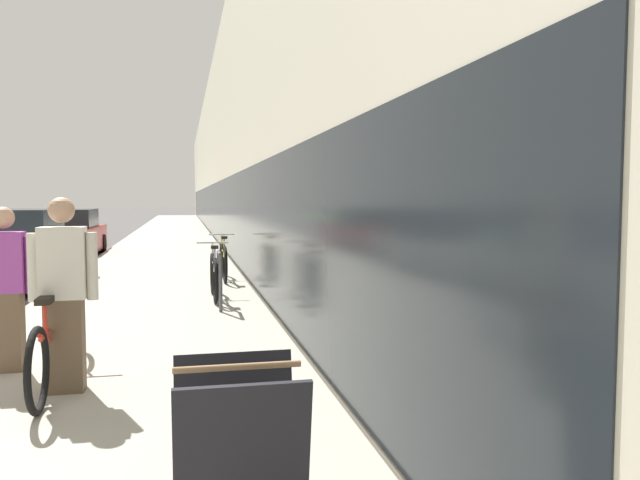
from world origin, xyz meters
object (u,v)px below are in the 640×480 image
object	(u,v)px
parked_sedan_far	(69,235)
tandem_bicycle	(59,341)
bike_rack_hoop	(219,274)
sandwich_board_sign	(239,463)
cruiser_bike_nearest	(214,276)
person_bystander	(5,289)
vintage_roadster_curbside	(15,251)
person_rider	(64,295)
cruiser_bike_middle	(223,261)

from	to	relation	value
parked_sedan_far	tandem_bicycle	bearing A→B (deg)	-80.75
bike_rack_hoop	sandwich_board_sign	world-z (taller)	sandwich_board_sign
cruiser_bike_nearest	sandwich_board_sign	size ratio (longest dim) A/B	1.87
bike_rack_hoop	cruiser_bike_nearest	size ratio (longest dim) A/B	0.50
cruiser_bike_nearest	bike_rack_hoop	bearing A→B (deg)	-87.81
tandem_bicycle	person_bystander	size ratio (longest dim) A/B	1.56
person_bystander	vintage_roadster_curbside	bearing A→B (deg)	103.13
vintage_roadster_curbside	person_bystander	bearing A→B (deg)	-76.87
vintage_roadster_curbside	parked_sedan_far	distance (m)	6.14
cruiser_bike_nearest	parked_sedan_far	distance (m)	10.40
bike_rack_hoop	sandwich_board_sign	bearing A→B (deg)	-92.48
vintage_roadster_curbside	person_rider	bearing A→B (deg)	-73.79
cruiser_bike_nearest	person_bystander	bearing A→B (deg)	-118.71
person_bystander	vintage_roadster_curbside	size ratio (longest dim) A/B	0.36
bike_rack_hoop	vintage_roadster_curbside	distance (m)	5.89
tandem_bicycle	person_rider	size ratio (longest dim) A/B	1.48
person_rider	vintage_roadster_curbside	xyz separation A→B (m)	(-2.36, 8.13, -0.27)
tandem_bicycle	cruiser_bike_nearest	bearing A→B (deg)	70.16
cruiser_bike_nearest	tandem_bicycle	bearing A→B (deg)	-109.84
sandwich_board_sign	parked_sedan_far	size ratio (longest dim) A/B	0.21
sandwich_board_sign	vintage_roadster_curbside	xyz separation A→B (m)	(-3.57, 10.92, 0.10)
cruiser_bike_middle	person_rider	bearing A→B (deg)	-104.16
person_rider	sandwich_board_sign	world-z (taller)	person_rider
sandwich_board_sign	person_bystander	bearing A→B (deg)	117.56
person_rider	parked_sedan_far	distance (m)	14.47
tandem_bicycle	cruiser_bike_middle	size ratio (longest dim) A/B	1.39
cruiser_bike_nearest	vintage_roadster_curbside	world-z (taller)	vintage_roadster_curbside
tandem_bicycle	sandwich_board_sign	world-z (taller)	sandwich_board_sign
tandem_bicycle	bike_rack_hoop	xyz separation A→B (m)	(1.59, 3.37, 0.15)
person_rider	vintage_roadster_curbside	size ratio (longest dim) A/B	0.38
person_rider	vintage_roadster_curbside	bearing A→B (deg)	106.21
tandem_bicycle	parked_sedan_far	size ratio (longest dim) A/B	0.57
person_bystander	tandem_bicycle	bearing A→B (deg)	-40.59
tandem_bicycle	sandwich_board_sign	bearing A→B (deg)	-67.03
cruiser_bike_nearest	cruiser_bike_middle	world-z (taller)	cruiser_bike_middle
cruiser_bike_nearest	cruiser_bike_middle	xyz separation A→B (m)	(0.29, 2.31, 0.00)
vintage_roadster_curbside	parked_sedan_far	bearing A→B (deg)	90.10
cruiser_bike_middle	parked_sedan_far	world-z (taller)	parked_sedan_far
cruiser_bike_nearest	parked_sedan_far	world-z (taller)	parked_sedan_far
person_rider	bike_rack_hoop	world-z (taller)	person_rider
person_rider	parked_sedan_far	size ratio (longest dim) A/B	0.38
person_rider	cruiser_bike_middle	distance (m)	7.14
cruiser_bike_middle	vintage_roadster_curbside	world-z (taller)	vintage_roadster_curbside
bike_rack_hoop	parked_sedan_far	xyz separation A→B (m)	(-3.86, 10.60, 0.00)
person_bystander	vintage_roadster_curbside	distance (m)	7.56
tandem_bicycle	cruiser_bike_nearest	size ratio (longest dim) A/B	1.43
sandwich_board_sign	vintage_roadster_curbside	bearing A→B (deg)	108.12
tandem_bicycle	parked_sedan_far	distance (m)	14.15
vintage_roadster_curbside	tandem_bicycle	bearing A→B (deg)	-73.88
bike_rack_hoop	vintage_roadster_curbside	world-z (taller)	vintage_roadster_curbside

